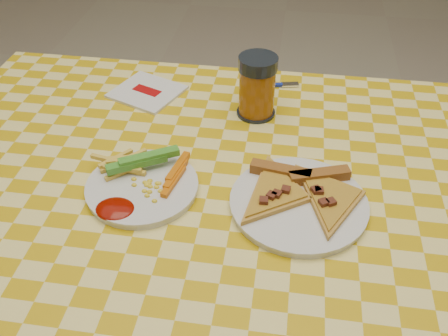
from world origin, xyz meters
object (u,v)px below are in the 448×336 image
Objects in this scene: plate_left at (142,188)px; drink_glass at (257,87)px; table at (237,217)px; plate_right at (298,204)px.

drink_glass is at bearing 57.58° from plate_left.
drink_glass is (0.17, 0.28, 0.06)m from plate_left.
plate_left is (-0.17, -0.03, 0.08)m from table.
table is 5.53× the size of plate_right.
drink_glass is (0.01, 0.24, 0.14)m from table.
plate_right is (0.28, -0.00, 0.00)m from plate_left.
plate_left is 0.33m from drink_glass.
table is at bearing 10.40° from plate_left.
drink_glass is (-0.10, 0.28, 0.06)m from plate_right.
plate_left is at bearing -122.42° from drink_glass.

